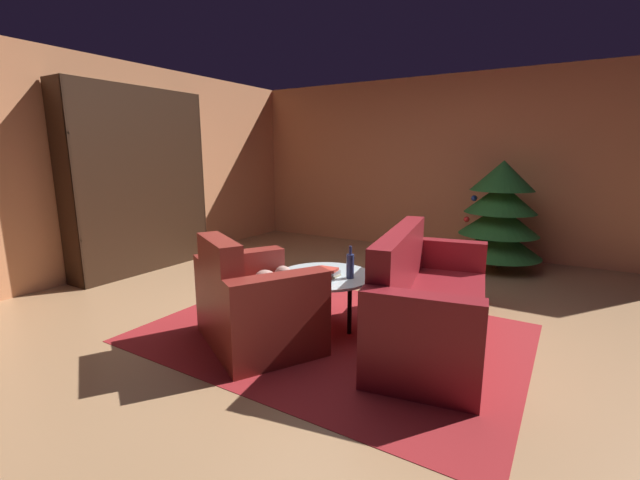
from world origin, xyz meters
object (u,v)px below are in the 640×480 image
object	(u,v)px
armchair_red	(255,305)
bottle_on_table	(350,265)
bookshelf_unit	(148,183)
couch_red	(428,304)
book_stack_on_table	(328,272)
decorated_tree	(499,215)
coffee_table	(325,279)

from	to	relation	value
armchair_red	bottle_on_table	distance (m)	0.81
bookshelf_unit	couch_red	distance (m)	3.79
bookshelf_unit	couch_red	world-z (taller)	bookshelf_unit
armchair_red	couch_red	world-z (taller)	couch_red
bookshelf_unit	armchair_red	distance (m)	2.88
armchair_red	book_stack_on_table	xyz separation A→B (m)	(0.37, 0.47, 0.20)
bookshelf_unit	armchair_red	world-z (taller)	bookshelf_unit
bookshelf_unit	decorated_tree	bearing A→B (deg)	30.55
bookshelf_unit	book_stack_on_table	distance (m)	3.05
decorated_tree	bottle_on_table	bearing A→B (deg)	-103.90
armchair_red	coffee_table	world-z (taller)	armchair_red
couch_red	bottle_on_table	distance (m)	0.68
armchair_red	decorated_tree	distance (m)	3.53
armchair_red	book_stack_on_table	bearing A→B (deg)	51.92
armchair_red	coffee_table	xyz separation A→B (m)	(0.33, 0.50, 0.13)
bottle_on_table	bookshelf_unit	bearing A→B (deg)	170.54
decorated_tree	coffee_table	bearing A→B (deg)	-107.95
couch_red	decorated_tree	world-z (taller)	decorated_tree
couch_red	decorated_tree	bearing A→B (deg)	87.51
couch_red	book_stack_on_table	bearing A→B (deg)	-160.34
bookshelf_unit	decorated_tree	xyz separation A→B (m)	(3.81, 2.25, -0.40)
couch_red	book_stack_on_table	world-z (taller)	couch_red
armchair_red	decorated_tree	world-z (taller)	decorated_tree
armchair_red	decorated_tree	size ratio (longest dim) A/B	0.88
coffee_table	book_stack_on_table	bearing A→B (deg)	-36.40
bottle_on_table	book_stack_on_table	bearing A→B (deg)	-164.96
bookshelf_unit	bottle_on_table	world-z (taller)	bookshelf_unit
bookshelf_unit	coffee_table	distance (m)	3.02
coffee_table	bottle_on_table	size ratio (longest dim) A/B	3.05
couch_red	coffee_table	size ratio (longest dim) A/B	2.39
decorated_tree	book_stack_on_table	bearing A→B (deg)	-107.06
bookshelf_unit	armchair_red	bearing A→B (deg)	-22.08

